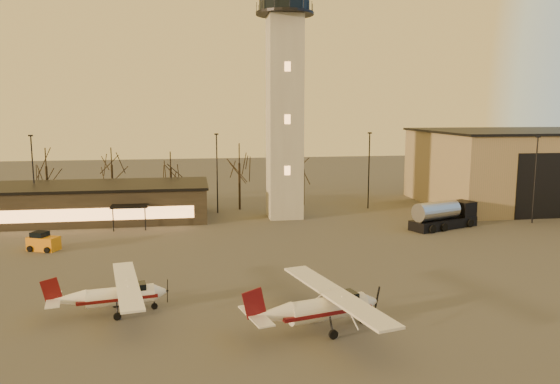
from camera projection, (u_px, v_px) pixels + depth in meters
name	position (u px, v px, depth m)	size (l,w,h in m)	color
ground	(356.00, 302.00, 37.88)	(220.00, 220.00, 0.00)	#3C3937
control_tower	(285.00, 82.00, 64.64)	(6.80, 6.80, 32.60)	#9C9994
hangar	(535.00, 167.00, 75.85)	(30.60, 20.60, 10.30)	#8D765C
terminal	(101.00, 202.00, 65.32)	(25.40, 12.20, 4.30)	black
light_poles	(287.00, 172.00, 67.38)	(58.50, 12.25, 10.14)	black
tree_row	(172.00, 163.00, 73.04)	(37.20, 9.20, 8.80)	black
cessna_front	(330.00, 312.00, 33.05)	(9.52, 11.88, 3.28)	silver
cessna_rear	(122.00, 299.00, 35.72)	(8.27, 10.41, 2.86)	white
fuel_truck	(443.00, 217.00, 60.90)	(8.67, 5.30, 3.11)	black
service_cart	(43.00, 243.00, 51.49)	(3.15, 2.59, 1.77)	orange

